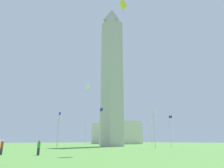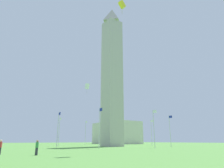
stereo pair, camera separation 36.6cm
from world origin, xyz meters
name	(u,v)px [view 1 (the left image)]	position (x,y,z in m)	size (l,w,h in m)	color
ground_plane	(112,146)	(0.00, 0.00, 0.00)	(260.00, 260.00, 0.00)	#548C3D
obelisk_monument	(112,71)	(0.00, 0.00, 22.24)	(4.89, 4.89, 44.49)	#B7B2A8
flagpole_n	(154,127)	(15.99, 0.00, 4.54)	(1.12, 0.14, 8.29)	silver
flagpole_ne	(170,129)	(11.33, 11.27, 4.54)	(1.12, 0.14, 8.29)	silver
flagpole_e	(151,131)	(0.06, 15.93, 4.54)	(1.12, 0.14, 8.29)	silver
flagpole_se	(119,132)	(-11.21, 11.27, 4.54)	(1.12, 0.14, 8.29)	silver
flagpole_s	(85,132)	(-15.88, 0.00, 4.54)	(1.12, 0.14, 8.29)	silver
flagpole_sw	(59,130)	(-11.21, -11.27, 4.54)	(1.12, 0.14, 8.29)	silver
flagpole_w	(58,128)	(0.06, -15.93, 4.54)	(1.12, 0.14, 8.29)	silver
flagpole_nw	(100,126)	(11.33, -11.27, 4.54)	(1.12, 0.14, 8.29)	silver
person_red_shirt	(2,147)	(20.38, -30.07, 0.83)	(0.32, 0.32, 1.67)	#2D2D38
person_green_shirt	(39,148)	(23.35, -26.84, 0.80)	(0.32, 0.32, 1.62)	#2D2D38
kite_white_box	(87,86)	(7.25, -12.33, 13.79)	(1.09, 0.86, 2.62)	white
kite_yellow_box	(123,5)	(24.20, -15.12, 24.19)	(0.78, 1.32, 2.62)	yellow
distant_building	(116,133)	(-37.85, 29.60, 5.40)	(25.27, 14.15, 10.81)	beige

